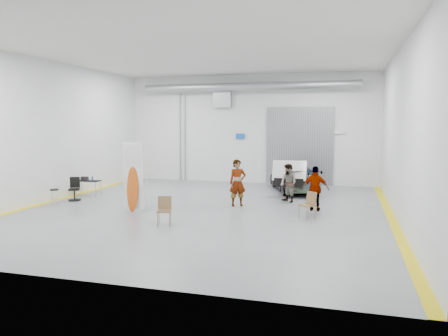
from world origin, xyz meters
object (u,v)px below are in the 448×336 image
(sedan_car, at_px, (294,178))
(shop_stool, at_px, (55,198))
(person_b, at_px, (288,183))
(folding_chair_far, at_px, (307,210))
(office_chair, at_px, (75,190))
(person_c, at_px, (315,189))
(person_a, at_px, (238,183))
(folding_chair_near, at_px, (164,217))
(work_table, at_px, (87,180))
(surfboard_display, at_px, (133,182))

(sedan_car, distance_m, shop_stool, 11.03)
(person_b, distance_m, folding_chair_far, 3.26)
(folding_chair_far, bearing_deg, office_chair, -145.50)
(sedan_car, bearing_deg, office_chair, 11.22)
(person_b, relative_size, person_c, 0.95)
(person_a, distance_m, folding_chair_near, 4.26)
(person_a, bearing_deg, sedan_car, 39.66)
(person_b, bearing_deg, shop_stool, -116.73)
(person_c, bearing_deg, folding_chair_near, 43.37)
(sedan_car, height_order, person_c, person_c)
(person_a, relative_size, office_chair, 1.91)
(person_c, xyz_separation_m, work_table, (-10.47, 0.81, -0.17))
(shop_stool, height_order, office_chair, office_chair)
(folding_chair_near, xyz_separation_m, shop_stool, (-5.64, 1.92, 0.05))
(person_a, xyz_separation_m, folding_chair_far, (2.92, -1.64, -0.65))
(sedan_car, bearing_deg, folding_chair_far, 81.58)
(office_chair, bearing_deg, person_a, -19.20)
(work_table, bearing_deg, person_b, 4.40)
(sedan_car, relative_size, folding_chair_near, 4.72)
(surfboard_display, bearing_deg, shop_stool, 175.02)
(shop_stool, distance_m, work_table, 2.73)
(person_c, bearing_deg, surfboard_display, 20.86)
(person_b, bearing_deg, surfboard_display, -104.10)
(folding_chair_far, distance_m, office_chair, 10.06)
(sedan_car, height_order, shop_stool, sedan_car)
(person_a, height_order, folding_chair_near, person_a)
(sedan_car, bearing_deg, person_a, 49.49)
(folding_chair_far, bearing_deg, person_c, 123.40)
(sedan_car, distance_m, folding_chair_near, 9.04)
(person_c, bearing_deg, sedan_car, -70.02)
(person_c, xyz_separation_m, folding_chair_far, (-0.17, -1.51, -0.56))
(folding_chair_near, height_order, office_chair, office_chair)
(sedan_car, height_order, office_chair, sedan_car)
(person_c, relative_size, folding_chair_near, 1.82)
(sedan_car, bearing_deg, person_b, 72.92)
(surfboard_display, xyz_separation_m, folding_chair_far, (6.48, 0.53, -0.83))
(folding_chair_far, height_order, office_chair, office_chair)
(surfboard_display, height_order, office_chair, surfboard_display)
(surfboard_display, height_order, folding_chair_near, surfboard_display)
(shop_stool, bearing_deg, sedan_car, 36.18)
(folding_chair_near, relative_size, folding_chair_far, 0.99)
(folding_chair_near, bearing_deg, person_a, 52.22)
(shop_stool, xyz_separation_m, office_chair, (0.06, 1.31, 0.09))
(person_c, relative_size, folding_chair_far, 1.81)
(shop_stool, distance_m, office_chair, 1.32)
(person_c, bearing_deg, office_chair, 6.99)
(surfboard_display, bearing_deg, folding_chair_near, -43.15)
(person_c, xyz_separation_m, office_chair, (-10.18, -0.57, -0.42))
(shop_stool, bearing_deg, folding_chair_far, 2.09)
(shop_stool, bearing_deg, surfboard_display, -2.52)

